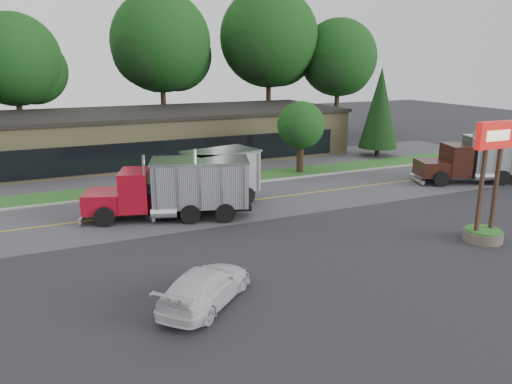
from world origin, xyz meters
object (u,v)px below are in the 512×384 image
Objects in this scene: rally_car at (205,286)px; dump_truck_maroon at (486,158)px; bilo_sign at (487,202)px; dump_truck_red at (178,187)px; dump_truck_blue at (207,178)px.

dump_truck_maroon is at bearing -111.99° from rally_car.
bilo_sign is 16.13m from dump_truck_red.
rally_car is (-14.74, -0.51, -1.33)m from bilo_sign.
dump_truck_blue is 1.64× the size of rally_car.
bilo_sign reaches higher than dump_truck_blue.
rally_car is at bearing 57.61° from dump_truck_blue.
bilo_sign is 0.63× the size of dump_truck_red.
dump_truck_red is at bearing 142.03° from bilo_sign.
rally_car is (-4.28, -11.95, -1.11)m from dump_truck_blue.
dump_truck_red is at bearing 17.56° from dump_truck_maroon.
dump_truck_blue is at bearing 132.46° from bilo_sign.
dump_truck_maroon is at bearing -163.83° from dump_truck_red.
dump_truck_maroon is 26.70m from rally_car.
bilo_sign reaches higher than dump_truck_maroon.
bilo_sign is 0.64× the size of dump_truck_maroon.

